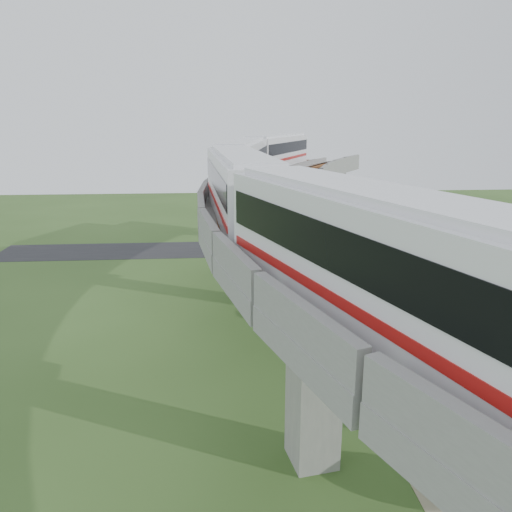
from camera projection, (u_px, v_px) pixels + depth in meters
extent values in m
plane|color=#345120|center=(270.00, 359.00, 33.78)|extent=(160.00, 160.00, 0.00)
cube|color=gray|center=(484.00, 365.00, 32.89)|extent=(18.00, 26.00, 0.04)
cube|color=#232326|center=(245.00, 248.00, 62.62)|extent=(60.00, 8.00, 0.03)
cube|color=#99968E|center=(315.00, 212.00, 63.91)|extent=(2.86, 2.93, 8.40)
cube|color=#99968E|center=(316.00, 174.00, 62.64)|extent=(7.21, 5.74, 1.20)
cube|color=#99968E|center=(268.00, 258.00, 42.75)|extent=(2.35, 2.51, 8.40)
cube|color=#99968E|center=(268.00, 202.00, 41.48)|extent=(7.31, 3.58, 1.20)
cube|color=#99968E|center=(314.00, 380.00, 22.72)|extent=(2.35, 2.51, 8.40)
cube|color=#99968E|center=(317.00, 280.00, 21.45)|extent=(7.31, 3.58, 1.20)
cube|color=gray|center=(300.00, 171.00, 57.10)|extent=(16.42, 20.91, 0.80)
cube|color=gray|center=(265.00, 162.00, 58.41)|extent=(8.66, 17.08, 1.00)
cube|color=gray|center=(337.00, 164.00, 55.33)|extent=(8.66, 17.08, 1.00)
cube|color=brown|center=(282.00, 166.00, 57.77)|extent=(10.68, 18.08, 0.12)
cube|color=black|center=(282.00, 165.00, 57.74)|extent=(9.69, 17.59, 0.12)
cube|color=brown|center=(319.00, 167.00, 56.19)|extent=(10.68, 18.08, 0.12)
cube|color=black|center=(319.00, 166.00, 56.16)|extent=(9.69, 17.59, 0.12)
cube|color=gray|center=(267.00, 193.00, 39.96)|extent=(11.77, 20.03, 0.80)
cube|color=gray|center=(214.00, 181.00, 40.03)|extent=(3.22, 18.71, 1.00)
cube|color=gray|center=(322.00, 182.00, 39.41)|extent=(3.22, 18.71, 1.00)
cube|color=brown|center=(240.00, 187.00, 40.00)|extent=(5.44, 19.05, 0.12)
cube|color=black|center=(240.00, 185.00, 39.96)|extent=(4.35, 18.88, 0.12)
cube|color=brown|center=(295.00, 187.00, 39.68)|extent=(5.44, 19.05, 0.12)
cube|color=black|center=(295.00, 186.00, 39.64)|extent=(4.35, 18.88, 0.12)
cube|color=gray|center=(308.00, 250.00, 22.41)|extent=(11.77, 20.03, 0.80)
cube|color=gray|center=(212.00, 236.00, 21.22)|extent=(3.22, 18.71, 1.00)
cube|color=gray|center=(396.00, 226.00, 23.11)|extent=(3.22, 18.71, 1.00)
cube|color=brown|center=(260.00, 243.00, 21.80)|extent=(5.44, 19.05, 0.12)
cube|color=black|center=(260.00, 240.00, 21.77)|extent=(4.35, 18.88, 0.12)
cube|color=brown|center=(354.00, 238.00, 22.77)|extent=(5.44, 19.05, 0.12)
cube|color=black|center=(354.00, 235.00, 22.74)|extent=(4.35, 18.88, 0.12)
cube|color=silver|center=(395.00, 268.00, 11.95)|extent=(7.24, 15.09, 3.20)
cube|color=silver|center=(400.00, 198.00, 11.50)|extent=(6.50, 14.21, 0.22)
cube|color=black|center=(396.00, 250.00, 11.83)|extent=(7.11, 14.54, 1.15)
cube|color=#A41310|center=(393.00, 298.00, 12.15)|extent=(7.11, 14.54, 0.30)
cube|color=black|center=(390.00, 325.00, 12.34)|extent=(5.78, 12.71, 0.28)
cube|color=silver|center=(241.00, 187.00, 26.41)|extent=(3.69, 15.15, 3.20)
cube|color=silver|center=(241.00, 154.00, 25.96)|extent=(3.10, 14.36, 0.22)
cube|color=black|center=(241.00, 178.00, 26.29)|extent=(3.71, 14.55, 1.15)
cube|color=#A41310|center=(241.00, 201.00, 26.61)|extent=(3.71, 14.55, 0.30)
cube|color=black|center=(241.00, 214.00, 26.80)|extent=(2.74, 12.85, 0.28)
cube|color=silver|center=(243.00, 162.00, 41.41)|extent=(5.40, 15.24, 3.20)
cube|color=silver|center=(243.00, 141.00, 40.96)|extent=(4.74, 14.40, 0.22)
cube|color=black|center=(243.00, 157.00, 41.29)|extent=(5.35, 14.66, 1.15)
cube|color=#A41310|center=(243.00, 171.00, 41.61)|extent=(5.35, 14.66, 0.30)
cube|color=black|center=(243.00, 180.00, 41.80)|extent=(4.20, 12.88, 0.28)
cube|color=silver|center=(278.00, 151.00, 56.01)|extent=(8.77, 14.74, 3.20)
cube|color=silver|center=(278.00, 136.00, 55.56)|extent=(7.97, 13.83, 0.22)
cube|color=black|center=(278.00, 147.00, 55.89)|extent=(8.57, 14.22, 1.15)
cube|color=#A41310|center=(278.00, 158.00, 56.21)|extent=(8.57, 14.22, 0.30)
cube|color=black|center=(278.00, 164.00, 56.40)|extent=(7.10, 12.36, 0.28)
cylinder|color=#2D382D|center=(365.00, 265.00, 53.04)|extent=(0.08, 0.08, 1.50)
cube|color=#2D382D|center=(364.00, 271.00, 50.75)|extent=(1.69, 4.77, 1.40)
cylinder|color=#2D382D|center=(363.00, 278.00, 48.43)|extent=(0.08, 0.08, 1.50)
cube|color=#2D382D|center=(363.00, 287.00, 46.09)|extent=(1.23, 4.91, 1.40)
cylinder|color=#2D382D|center=(365.00, 296.00, 43.73)|extent=(0.08, 0.08, 1.50)
cube|color=#2D382D|center=(369.00, 306.00, 41.36)|extent=(0.75, 4.99, 1.40)
cylinder|color=#2D382D|center=(374.00, 317.00, 38.98)|extent=(0.08, 0.08, 1.50)
cube|color=#2D382D|center=(382.00, 330.00, 36.59)|extent=(0.27, 5.04, 1.40)
cylinder|color=#2D382D|center=(393.00, 345.00, 34.21)|extent=(0.08, 0.08, 1.50)
cube|color=#2D382D|center=(407.00, 361.00, 31.84)|extent=(0.27, 5.04, 1.40)
cylinder|color=#2D382D|center=(425.00, 381.00, 29.49)|extent=(0.08, 0.08, 1.50)
cube|color=#2D382D|center=(449.00, 403.00, 27.15)|extent=(0.75, 4.99, 1.40)
cylinder|color=#2D382D|center=(479.00, 430.00, 24.84)|extent=(0.08, 0.08, 1.50)
cylinder|color=#382314|center=(356.00, 255.00, 56.67)|extent=(0.18, 0.18, 1.53)
ellipsoid|color=#173210|center=(357.00, 241.00, 56.25)|extent=(2.85, 2.85, 2.42)
cylinder|color=#382314|center=(351.00, 268.00, 52.15)|extent=(0.18, 0.18, 1.30)
ellipsoid|color=#173210|center=(351.00, 256.00, 51.80)|extent=(2.18, 2.18, 1.86)
cylinder|color=#382314|center=(344.00, 289.00, 45.67)|extent=(0.18, 0.18, 1.41)
ellipsoid|color=#173210|center=(345.00, 273.00, 45.28)|extent=(2.57, 2.57, 2.18)
cylinder|color=#382314|center=(348.00, 319.00, 38.47)|extent=(0.18, 0.18, 1.64)
ellipsoid|color=#173210|center=(349.00, 298.00, 38.01)|extent=(3.03, 3.03, 2.58)
cylinder|color=#382314|center=(366.00, 364.00, 32.02)|extent=(0.18, 0.18, 0.96)
ellipsoid|color=#173210|center=(367.00, 349.00, 31.73)|extent=(1.94, 1.94, 1.65)
cylinder|color=#382314|center=(421.00, 425.00, 25.71)|extent=(0.18, 0.18, 0.93)
ellipsoid|color=#173210|center=(423.00, 406.00, 25.42)|extent=(2.15, 2.15, 1.83)
cylinder|color=#382314|center=(501.00, 497.00, 20.75)|extent=(0.18, 0.18, 1.01)
ellipsoid|color=#173210|center=(505.00, 468.00, 20.37)|extent=(3.10, 3.10, 2.64)
imported|color=silver|center=(436.00, 397.00, 28.07)|extent=(1.95, 3.37, 1.08)
imported|color=#B81311|center=(471.00, 351.00, 33.38)|extent=(4.09, 2.37, 1.28)
imported|color=black|center=(461.00, 322.00, 38.24)|extent=(4.79, 2.62, 1.31)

